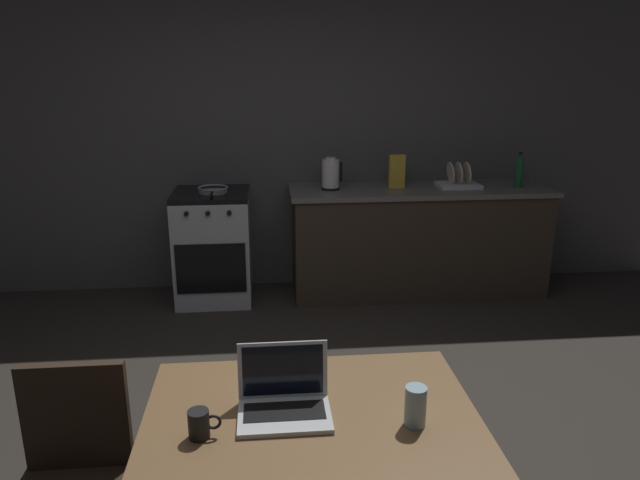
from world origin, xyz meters
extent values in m
plane|color=#2D2823|center=(0.00, 0.00, 0.00)|extent=(12.00, 12.00, 0.00)
cube|color=#4C494A|center=(0.30, 2.54, 1.40)|extent=(6.40, 0.10, 2.79)
cube|color=#382D23|center=(1.20, 2.19, 0.43)|extent=(2.10, 0.60, 0.87)
cube|color=#66605B|center=(1.20, 2.19, 0.89)|extent=(2.16, 0.64, 0.04)
cube|color=#B7BABF|center=(-0.51, 2.19, 0.43)|extent=(0.60, 0.60, 0.87)
cube|color=black|center=(-0.51, 2.19, 0.89)|extent=(0.60, 0.60, 0.04)
cube|color=black|center=(-0.51, 1.88, 0.36)|extent=(0.54, 0.01, 0.40)
cylinder|color=black|center=(-0.67, 1.87, 0.81)|extent=(0.04, 0.02, 0.04)
cylinder|color=black|center=(-0.51, 1.87, 0.81)|extent=(0.04, 0.02, 0.04)
cylinder|color=black|center=(-0.35, 1.87, 0.81)|extent=(0.04, 0.02, 0.04)
cube|color=brown|center=(0.06, -0.76, 0.70)|extent=(1.16, 0.88, 0.04)
cylinder|color=brown|center=(-0.47, -0.38, 0.34)|extent=(0.05, 0.05, 0.68)
cylinder|color=brown|center=(0.58, -0.38, 0.34)|extent=(0.05, 0.05, 0.68)
cube|color=#2D2116|center=(-0.79, -0.57, 0.66)|extent=(0.38, 0.04, 0.42)
cube|color=silver|center=(-0.04, -0.75, 0.73)|extent=(0.32, 0.22, 0.02)
cube|color=black|center=(-0.04, -0.74, 0.74)|extent=(0.28, 0.12, 0.00)
cube|color=silver|center=(-0.04, -0.64, 0.84)|extent=(0.32, 0.02, 0.21)
cube|color=black|center=(-0.04, -0.64, 0.84)|extent=(0.29, 0.02, 0.18)
cylinder|color=black|center=(0.45, 2.19, 0.92)|extent=(0.15, 0.15, 0.02)
cylinder|color=silver|center=(0.45, 2.19, 1.04)|extent=(0.14, 0.14, 0.22)
cylinder|color=silver|center=(0.45, 2.19, 1.16)|extent=(0.08, 0.08, 0.02)
cube|color=black|center=(0.54, 2.19, 1.05)|extent=(0.02, 0.02, 0.16)
cylinder|color=#19592D|center=(2.01, 2.14, 1.01)|extent=(0.07, 0.07, 0.21)
cone|color=#19592D|center=(2.01, 2.14, 1.15)|extent=(0.07, 0.07, 0.06)
cylinder|color=black|center=(2.01, 2.14, 1.19)|extent=(0.03, 0.03, 0.02)
cylinder|color=gray|center=(-0.49, 2.17, 0.91)|extent=(0.23, 0.23, 0.01)
torus|color=gray|center=(-0.49, 2.17, 0.94)|extent=(0.24, 0.24, 0.02)
cylinder|color=black|center=(-0.49, 1.96, 0.93)|extent=(0.02, 0.18, 0.02)
cylinder|color=black|center=(-0.32, -0.83, 0.77)|extent=(0.07, 0.07, 0.10)
torus|color=black|center=(-0.27, -0.83, 0.77)|extent=(0.05, 0.01, 0.05)
cylinder|color=#99B7C6|center=(0.40, -0.83, 0.79)|extent=(0.07, 0.07, 0.14)
cube|color=gold|center=(1.00, 2.21, 1.04)|extent=(0.13, 0.05, 0.27)
cube|color=silver|center=(1.52, 2.19, 0.92)|extent=(0.34, 0.26, 0.03)
cylinder|color=beige|center=(1.45, 2.19, 1.03)|extent=(0.04, 0.18, 0.18)
cylinder|color=beige|center=(1.52, 2.19, 1.03)|extent=(0.04, 0.18, 0.18)
cylinder|color=beige|center=(1.59, 2.19, 1.03)|extent=(0.04, 0.18, 0.18)
camera|label=1|loc=(-0.09, -2.55, 1.90)|focal=33.46mm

